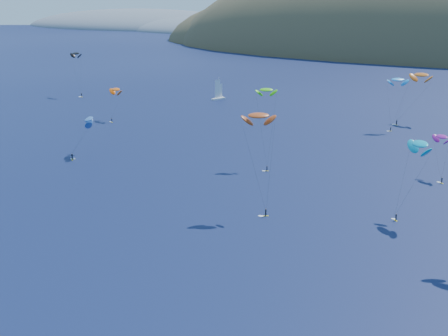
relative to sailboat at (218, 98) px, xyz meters
name	(u,v)px	position (x,y,z in m)	size (l,w,h in m)	color
headland	(156,29)	(-384.02, 529.04, -4.32)	(460.00, 250.00, 60.00)	slate
sailboat	(218,98)	(0.00, 0.00, 0.00)	(9.88, 8.85, 11.79)	silver
kitesurfer_1	(116,89)	(-16.36, -65.08, 12.13)	(9.10, 10.54, 15.42)	yellow
kitesurfer_3	(266,90)	(70.39, -101.48, 23.13)	(8.69, 12.00, 26.02)	yellow
kitesurfer_4	(398,80)	(96.80, -29.75, 19.23)	(9.18, 9.21, 22.56)	yellow
kitesurfer_5	(420,144)	(123.75, -130.27, 17.72)	(9.10, 11.00, 21.26)	yellow
kitesurfer_6	(442,137)	(123.59, -91.34, 11.40)	(7.27, 11.13, 14.30)	yellow
kitesurfer_9	(259,116)	(86.38, -143.32, 23.65)	(9.48, 8.49, 26.99)	yellow
kitesurfer_10	(89,119)	(11.49, -117.92, 11.16)	(9.16, 15.67, 14.80)	yellow
kitesurfer_11	(421,75)	(102.31, -9.95, 19.16)	(12.97, 16.61, 23.09)	yellow
kitesurfer_12	(76,54)	(-74.14, -21.58, 21.17)	(11.15, 7.66, 24.43)	yellow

